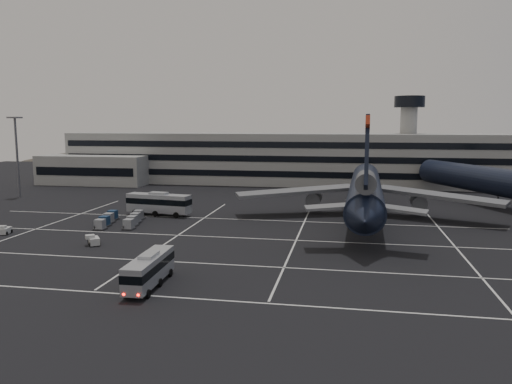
# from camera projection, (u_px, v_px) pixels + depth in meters

# --- Properties ---
(ground) EXTENTS (260.00, 260.00, 0.00)m
(ground) POSITION_uv_depth(u_px,v_px,m) (209.00, 243.00, 70.77)
(ground) COLOR black
(ground) RESTS_ON ground
(lane_markings) EXTENTS (90.00, 55.62, 0.01)m
(lane_markings) POSITION_uv_depth(u_px,v_px,m) (217.00, 242.00, 71.31)
(lane_markings) COLOR silver
(lane_markings) RESTS_ON ground
(terminal) EXTENTS (125.00, 26.00, 24.00)m
(terminal) POSITION_uv_depth(u_px,v_px,m) (268.00, 159.00, 139.63)
(terminal) COLOR gray
(terminal) RESTS_ON ground
(hills) EXTENTS (352.00, 180.00, 44.00)m
(hills) POSITION_uv_depth(u_px,v_px,m) (345.00, 185.00, 234.78)
(hills) COLOR #38332B
(hills) RESTS_ON ground
(lightpole_left) EXTENTS (2.40, 2.40, 18.28)m
(lightpole_left) POSITION_uv_depth(u_px,v_px,m) (16.00, 146.00, 113.10)
(lightpole_left) COLOR slate
(lightpole_left) RESTS_ON ground
(trijet_main) EXTENTS (47.43, 57.60, 18.08)m
(trijet_main) POSITION_uv_depth(u_px,v_px,m) (365.00, 190.00, 86.95)
(trijet_main) COLOR black
(trijet_main) RESTS_ON ground
(trijet_far) EXTENTS (31.49, 54.40, 18.08)m
(trijet_far) POSITION_uv_depth(u_px,v_px,m) (503.00, 181.00, 98.58)
(trijet_far) COLOR black
(trijet_far) RESTS_ON ground
(bus_near) EXTENTS (2.83, 10.07, 3.52)m
(bus_near) POSITION_uv_depth(u_px,v_px,m) (149.00, 268.00, 51.97)
(bus_near) COLOR #A1A5AA
(bus_near) RESTS_ON ground
(bus_far) EXTENTS (12.48, 4.54, 4.31)m
(bus_far) POSITION_uv_depth(u_px,v_px,m) (159.00, 203.00, 91.79)
(bus_far) COLOR #A1A5AA
(bus_far) RESTS_ON ground
(tug_a) EXTENTS (1.75, 2.40, 1.40)m
(tug_a) POSITION_uv_depth(u_px,v_px,m) (5.00, 230.00, 76.43)
(tug_a) COLOR #BCBCB7
(tug_a) RESTS_ON ground
(tug_b) EXTENTS (2.55, 2.74, 1.52)m
(tug_b) POSITION_uv_depth(u_px,v_px,m) (94.00, 240.00, 69.63)
(tug_b) COLOR #BCBCB7
(tug_b) RESTS_ON ground
(uld_cluster) EXTENTS (8.35, 11.31, 1.68)m
(uld_cluster) POSITION_uv_depth(u_px,v_px,m) (120.00, 220.00, 83.75)
(uld_cluster) COLOR #2D2D30
(uld_cluster) RESTS_ON ground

